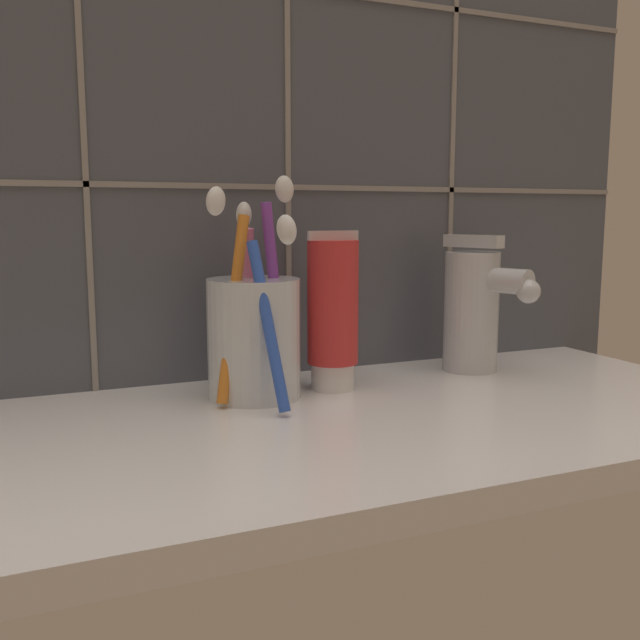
% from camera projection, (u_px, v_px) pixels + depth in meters
% --- Properties ---
extents(sink_counter, '(0.71, 0.32, 0.02)m').
position_uv_depth(sink_counter, '(341.00, 429.00, 0.54)').
color(sink_counter, white).
rests_on(sink_counter, ground).
extents(tile_wall_backsplash, '(0.81, 0.02, 0.51)m').
position_uv_depth(tile_wall_backsplash, '(266.00, 118.00, 0.65)').
color(tile_wall_backsplash, '#4C515B').
rests_on(tile_wall_backsplash, ground).
extents(toothbrush_cup, '(0.09, 0.12, 0.18)m').
position_uv_depth(toothbrush_cup, '(254.00, 333.00, 0.58)').
color(toothbrush_cup, silver).
rests_on(toothbrush_cup, sink_counter).
extents(toothpaste_tube, '(0.05, 0.04, 0.14)m').
position_uv_depth(toothpaste_tube, '(333.00, 312.00, 0.61)').
color(toothpaste_tube, white).
rests_on(toothpaste_tube, sink_counter).
extents(sink_faucet, '(0.06, 0.10, 0.13)m').
position_uv_depth(sink_faucet, '(475.00, 306.00, 0.68)').
color(sink_faucet, silver).
rests_on(sink_faucet, sink_counter).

